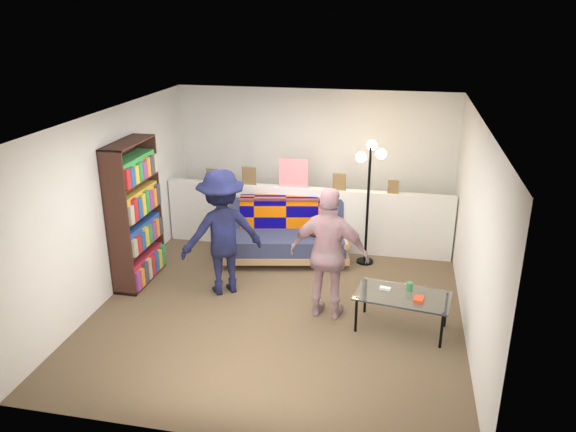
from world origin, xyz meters
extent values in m
plane|color=brown|center=(0.00, 0.00, 0.00)|extent=(5.00, 5.00, 0.00)
cube|color=silver|center=(0.00, 2.50, 1.20)|extent=(4.50, 0.10, 2.40)
cube|color=silver|center=(-2.25, 0.00, 1.20)|extent=(0.10, 5.00, 2.40)
cube|color=silver|center=(2.25, 0.00, 1.20)|extent=(0.10, 5.00, 2.40)
cube|color=white|center=(0.00, 0.00, 2.40)|extent=(4.50, 5.00, 0.10)
cube|color=silver|center=(0.00, 1.80, 0.50)|extent=(4.45, 0.15, 1.00)
cube|color=brown|center=(-1.50, 1.78, 1.11)|extent=(0.18, 0.02, 0.22)
cube|color=brown|center=(-0.90, 1.78, 1.14)|extent=(0.22, 0.02, 0.28)
cube|color=white|center=(-0.20, 1.78, 1.23)|extent=(0.45, 0.02, 0.45)
cube|color=brown|center=(0.50, 1.78, 1.13)|extent=(0.20, 0.02, 0.26)
cube|color=brown|center=(1.30, 1.78, 1.10)|extent=(0.16, 0.02, 0.20)
cube|color=#AB8253|center=(-0.21, 1.29, 0.14)|extent=(1.96, 1.17, 0.10)
cube|color=#2E3554|center=(-0.20, 1.25, 0.31)|extent=(1.84, 1.00, 0.23)
cube|color=#2E3554|center=(-0.28, 1.60, 0.60)|extent=(1.75, 0.56, 0.55)
cylinder|color=#AB8253|center=(-1.07, 1.12, 0.39)|extent=(0.25, 0.82, 0.09)
cylinder|color=#AB8253|center=(0.64, 1.46, 0.39)|extent=(0.25, 0.82, 0.09)
cube|color=#08046C|center=(-0.26, 1.52, 0.60)|extent=(1.39, 0.37, 0.50)
cube|color=#08046C|center=(-0.29, 1.65, 0.87)|extent=(1.42, 0.51, 0.03)
sphere|color=#D14412|center=(0.22, 1.33, 0.57)|extent=(0.29, 0.29, 0.29)
cube|color=#321810|center=(-2.23, 0.25, 0.98)|extent=(0.02, 0.98, 1.97)
cube|color=#321810|center=(-2.08, -0.23, 0.98)|extent=(0.33, 0.02, 1.97)
cube|color=#321810|center=(-2.08, 0.73, 0.98)|extent=(0.33, 0.02, 1.97)
cube|color=#321810|center=(-2.08, 0.25, 1.95)|extent=(0.33, 0.98, 0.02)
cube|color=#321810|center=(-2.08, 0.25, 0.02)|extent=(0.33, 0.98, 0.04)
cube|color=#321810|center=(-2.08, 0.25, 0.52)|extent=(0.33, 0.94, 0.02)
cube|color=#321810|center=(-2.08, 0.25, 0.98)|extent=(0.33, 0.94, 0.02)
cube|color=#321810|center=(-2.08, 0.25, 1.44)|extent=(0.33, 0.94, 0.02)
cube|color=#B32333|center=(-2.06, 0.25, 0.22)|extent=(0.24, 0.92, 0.33)
cube|color=#244A9E|center=(-2.06, 0.25, 0.70)|extent=(0.24, 0.92, 0.31)
cube|color=gold|center=(-2.06, 0.25, 1.16)|extent=(0.24, 0.92, 0.33)
cube|color=green|center=(-2.06, 0.25, 1.62)|extent=(0.24, 0.92, 0.31)
cylinder|color=black|center=(1.00, -0.49, 0.22)|extent=(0.04, 0.04, 0.43)
cylinder|color=black|center=(1.96, -0.64, 0.22)|extent=(0.04, 0.04, 0.43)
cylinder|color=black|center=(1.07, -0.02, 0.22)|extent=(0.04, 0.04, 0.43)
cylinder|color=black|center=(2.03, -0.17, 0.22)|extent=(0.04, 0.04, 0.43)
cube|color=silver|center=(1.51, -0.33, 0.44)|extent=(1.16, 0.75, 0.02)
cube|color=silver|center=(1.31, -0.24, 0.47)|extent=(0.14, 0.07, 0.03)
cube|color=#D24425|center=(1.69, -0.45, 0.48)|extent=(0.13, 0.17, 0.04)
cylinder|color=#38874B|center=(1.58, -0.21, 0.51)|extent=(0.09, 0.09, 0.11)
cylinder|color=black|center=(0.96, 1.45, 0.02)|extent=(0.28, 0.28, 0.03)
cylinder|color=black|center=(0.96, 1.45, 0.88)|extent=(0.04, 0.04, 1.76)
sphere|color=#FFC672|center=(0.83, 1.49, 1.60)|extent=(0.14, 0.14, 0.14)
sphere|color=#FFC672|center=(1.11, 1.43, 1.68)|extent=(0.14, 0.14, 0.14)
sphere|color=#FFC672|center=(0.97, 1.57, 1.76)|extent=(0.14, 0.14, 0.14)
imported|color=black|center=(-0.83, 0.18, 0.84)|extent=(1.25, 1.11, 1.68)
imported|color=pink|center=(0.62, -0.19, 0.82)|extent=(1.00, 0.51, 1.65)
camera|label=1|loc=(1.37, -6.26, 3.58)|focal=35.00mm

